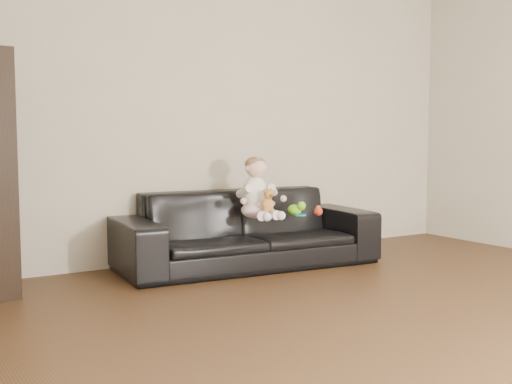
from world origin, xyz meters
TOP-DOWN VIEW (x-y plane):
  - floor at (0.00, 0.00)m, footprint 5.50×5.50m
  - wall_back at (0.00, 2.75)m, footprint 5.00×0.00m
  - sofa at (-0.15, 2.25)m, footprint 2.24×1.03m
  - baby at (-0.13, 2.13)m, footprint 0.40×0.47m
  - teddy_bear at (-0.12, 1.98)m, footprint 0.11×0.11m
  - toy_green at (0.26, 2.13)m, footprint 0.15×0.16m
  - toy_rattle at (0.41, 2.00)m, footprint 0.08×0.08m
  - toy_blue_disc at (0.29, 2.09)m, footprint 0.11×0.11m

SIDE VIEW (x-z plane):
  - floor at x=0.00m, z-range 0.00..0.00m
  - sofa at x=-0.15m, z-range 0.00..0.64m
  - toy_blue_disc at x=0.29m, z-range 0.42..0.43m
  - toy_rattle at x=0.41m, z-range 0.42..0.50m
  - toy_green at x=0.26m, z-range 0.42..0.51m
  - teddy_bear at x=-0.12m, z-range 0.48..0.67m
  - baby at x=-0.13m, z-range 0.39..0.90m
  - wall_back at x=0.00m, z-range -1.20..3.80m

